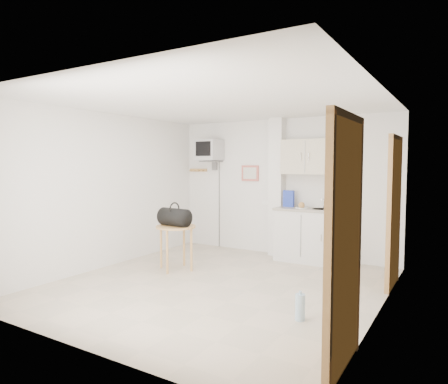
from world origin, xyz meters
The scene contains 7 objects.
ground centered at (0.00, 0.00, 0.00)m, with size 4.50×4.50×0.00m, color #BEAC96.
room_envelope centered at (0.24, 0.09, 1.54)m, with size 4.24×4.54×2.55m.
kitchenette centered at (0.57, 2.00, 0.80)m, with size 1.03×0.58×2.10m.
crt_television centered at (-1.45, 2.02, 1.94)m, with size 0.44×0.45×2.15m.
round_table centered at (-1.00, 0.36, 0.61)m, with size 0.63×0.63×0.70m.
duffel_bag centered at (-1.00, 0.34, 0.85)m, with size 0.53×0.33×0.38m.
water_bottle centered at (1.42, -0.59, 0.14)m, with size 0.11×0.11×0.32m.
Camera 1 is at (2.88, -4.58, 1.67)m, focal length 32.00 mm.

